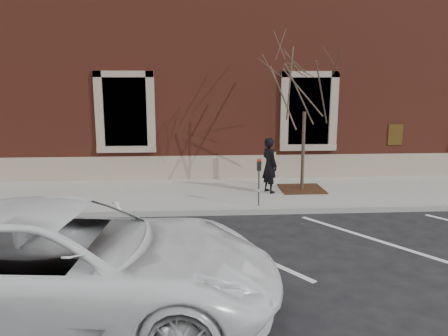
{
  "coord_description": "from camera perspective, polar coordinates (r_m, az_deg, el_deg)",
  "views": [
    {
      "loc": [
        -0.73,
        -10.79,
        3.37
      ],
      "look_at": [
        0.0,
        0.6,
        1.1
      ],
      "focal_mm": 35.0,
      "sensor_mm": 36.0,
      "label": 1
    }
  ],
  "objects": [
    {
      "name": "ground",
      "position": [
        11.33,
        0.2,
        -6.06
      ],
      "size": [
        120.0,
        120.0,
        0.0
      ],
      "primitive_type": "plane",
      "color": "#28282B",
      "rests_on": "ground"
    },
    {
      "name": "sidewalk_near",
      "position": [
        12.99,
        -0.33,
        -3.45
      ],
      "size": [
        40.0,
        3.5,
        0.15
      ],
      "primitive_type": "cube",
      "color": "#A19F97",
      "rests_on": "ground"
    },
    {
      "name": "curb_near",
      "position": [
        11.26,
        0.21,
        -5.77
      ],
      "size": [
        40.0,
        0.12,
        0.15
      ],
      "primitive_type": "cube",
      "color": "#9E9E99",
      "rests_on": "ground"
    },
    {
      "name": "parking_stripes",
      "position": [
        9.26,
        1.13,
        -10.08
      ],
      "size": [
        28.0,
        4.4,
        0.01
      ],
      "primitive_type": null,
      "color": "silver",
      "rests_on": "ground"
    },
    {
      "name": "building_civic",
      "position": [
        18.56,
        -1.46,
        13.17
      ],
      "size": [
        40.0,
        8.62,
        8.0
      ],
      "color": "maroon",
      "rests_on": "ground"
    },
    {
      "name": "man",
      "position": [
        12.84,
        5.97,
        0.38
      ],
      "size": [
        0.61,
        0.7,
        1.63
      ],
      "primitive_type": "imported",
      "rotation": [
        0.0,
        0.0,
        2.04
      ],
      "color": "black",
      "rests_on": "sidewalk_near"
    },
    {
      "name": "parking_meter",
      "position": [
        11.37,
        4.59,
        -0.73
      ],
      "size": [
        0.11,
        0.09,
        1.25
      ],
      "rotation": [
        0.0,
        0.0,
        -0.32
      ],
      "color": "#595B60",
      "rests_on": "sidewalk_near"
    },
    {
      "name": "tree_grate",
      "position": [
        13.47,
        10.11,
        -2.69
      ],
      "size": [
        1.28,
        1.28,
        0.03
      ],
      "primitive_type": "cube",
      "color": "#472516",
      "rests_on": "sidewalk_near"
    },
    {
      "name": "sapling",
      "position": [
        13.09,
        10.56,
        10.03
      ],
      "size": [
        2.56,
        2.56,
        4.27
      ],
      "color": "#4B3F2D",
      "rests_on": "sidewalk_near"
    },
    {
      "name": "white_truck",
      "position": [
        6.67,
        -19.99,
        -11.67
      ],
      "size": [
        6.28,
        3.21,
        1.7
      ],
      "primitive_type": "imported",
      "rotation": [
        0.0,
        0.0,
        1.51
      ],
      "color": "white",
      "rests_on": "ground"
    }
  ]
}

